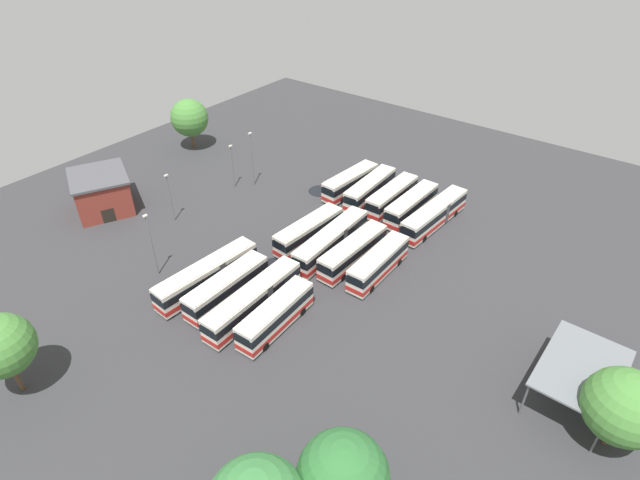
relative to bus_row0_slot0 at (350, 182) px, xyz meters
The scene contains 27 objects.
ground_plane 16.85m from the bus_row0_slot0, 25.60° to the left, with size 108.39×108.39×0.00m, color #333335.
bus_row0_slot0 is the anchor object (origin of this frame).
bus_row0_slot1 3.70m from the bus_row0_slot0, 91.02° to the left, with size 11.89×3.00×3.60m.
bus_row0_slot2 7.64m from the bus_row0_slot0, 90.82° to the left, with size 11.34×2.74×3.60m.
bus_row0_slot3 11.26m from the bus_row0_slot0, 88.22° to the left, with size 11.53×2.92×3.60m.
bus_row0_slot4 15.22m from the bus_row0_slot0, 87.68° to the left, with size 14.35×3.61×3.60m.
bus_row1_slot1 15.42m from the bus_row0_slot0, 12.63° to the left, with size 11.70×3.40×3.60m.
bus_row1_slot2 16.56m from the bus_row0_slot0, 25.62° to the left, with size 14.26×2.95×3.60m.
bus_row1_slot3 18.75m from the bus_row0_slot0, 35.49° to the left, with size 11.98×3.04×3.60m.
bus_row1_slot4 21.31m from the bus_row0_slot0, 43.94° to the left, with size 10.96×2.69×3.60m.
bus_row2_slot0 30.03m from the bus_row0_slot0, ahead, with size 14.35×3.59×3.60m.
bus_row2_slot1 30.36m from the bus_row0_slot0, ahead, with size 11.78×2.67×3.60m.
bus_row2_slot2 30.70m from the bus_row0_slot0, 13.20° to the left, with size 14.24×2.83×3.60m.
bus_row2_slot3 32.12m from the bus_row0_slot0, 19.43° to the left, with size 10.88×3.00×3.60m.
depot_building 38.27m from the bus_row0_slot0, 45.39° to the right, with size 11.25×11.76×5.82m.
maintenance_shelter 44.71m from the bus_row0_slot0, 63.20° to the left, with size 10.54×7.20×4.39m.
lamp_post_mid_lot 19.21m from the bus_row0_slot0, 58.61° to the right, with size 0.56×0.28×7.39m.
lamp_post_near_entrance 16.36m from the bus_row0_slot0, 62.33° to the right, with size 0.56×0.28×9.21m.
lamp_post_far_corner 33.27m from the bus_row0_slot0, 13.53° to the right, with size 0.56×0.28×8.94m.
lamp_post_by_building 27.91m from the bus_row0_slot0, 35.43° to the right, with size 0.56×0.28×7.60m.
tree_south_edge 52.27m from the bus_row0_slot0, ahead, with size 6.16×6.16×9.25m.
tree_northwest 33.78m from the bus_row0_slot0, 83.45° to the right, with size 6.85×6.85×9.36m.
tree_west_edge 49.67m from the bus_row0_slot0, 61.87° to the left, with size 6.77×6.77×8.53m.
tree_northeast 51.93m from the bus_row0_slot0, 33.65° to the left, with size 6.92×6.92×9.47m.
puddle_near_shelter 21.92m from the bus_row0_slot0, ahead, with size 2.63×2.63×0.01m, color black.
puddle_front_lane 4.11m from the bus_row0_slot0, 75.79° to the right, with size 2.12×2.12×0.01m, color black.
puddle_back_corner 5.19m from the bus_row0_slot0, 58.06° to the right, with size 3.93×3.93×0.01m, color black.
Camera 1 is at (44.90, 32.20, 41.11)m, focal length 28.41 mm.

